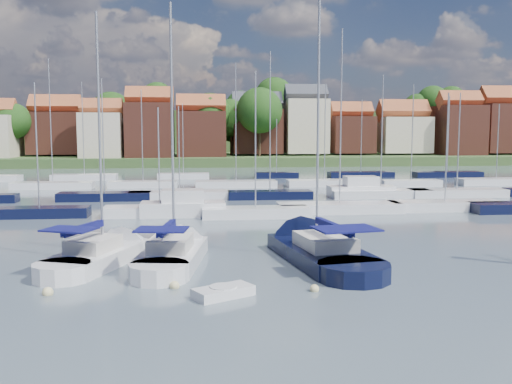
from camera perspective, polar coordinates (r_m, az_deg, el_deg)
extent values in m
plane|color=#44515C|center=(68.13, -2.45, 0.15)|extent=(260.00, 260.00, 0.00)
cube|color=silver|center=(31.79, -15.45, -6.57)|extent=(5.01, 7.28, 1.20)
cone|color=silver|center=(35.39, -12.01, -5.19)|extent=(3.78, 4.05, 2.80)
cylinder|color=silver|center=(29.03, -18.82, -7.89)|extent=(3.61, 3.61, 1.20)
cube|color=beige|center=(31.21, -15.93, -5.04)|extent=(2.83, 3.31, 0.70)
cylinder|color=#B2B2B7|center=(31.44, -15.38, 5.83)|extent=(0.14, 0.14, 12.44)
cylinder|color=#B2B2B7|center=(30.27, -16.88, -3.77)|extent=(1.42, 3.52, 0.10)
cube|color=#0F104D|center=(30.25, -16.89, -3.49)|extent=(1.54, 3.42, 0.35)
cube|color=#0F104D|center=(29.21, -18.15, -3.57)|extent=(2.82, 2.42, 0.08)
cube|color=silver|center=(31.15, -8.34, -6.67)|extent=(3.90, 7.34, 1.20)
cone|color=silver|center=(35.36, -7.03, -5.11)|extent=(3.38, 3.79, 2.91)
cylinder|color=silver|center=(27.82, -9.69, -8.25)|extent=(3.31, 3.31, 1.20)
cube|color=beige|center=(30.48, -8.54, -5.13)|extent=(2.44, 3.18, 0.70)
cylinder|color=#B2B2B7|center=(30.86, -8.38, 6.45)|extent=(0.14, 0.14, 12.95)
cylinder|color=#B2B2B7|center=(29.39, -8.93, -3.87)|extent=(0.66, 3.86, 0.10)
cube|color=#0F104D|center=(29.37, -8.93, -3.58)|extent=(0.83, 3.69, 0.35)
cube|color=#0F104D|center=(28.12, -9.44, -3.71)|extent=(2.70, 2.09, 0.08)
cube|color=black|center=(31.70, 6.46, -6.42)|extent=(4.89, 9.02, 1.20)
cone|color=black|center=(36.62, 3.36, -4.68)|extent=(4.18, 4.68, 3.57)
cylinder|color=black|center=(27.88, 9.74, -8.22)|extent=(4.09, 4.09, 1.20)
cube|color=beige|center=(30.96, 6.89, -4.93)|extent=(3.03, 3.92, 0.70)
cylinder|color=#B2B2B7|center=(31.55, 6.25, 9.44)|extent=(0.14, 0.14, 16.21)
cylinder|color=#B2B2B7|center=(29.73, 7.78, -3.74)|extent=(0.86, 4.71, 0.10)
cube|color=#0F104D|center=(29.71, 7.78, -3.45)|extent=(1.02, 4.51, 0.35)
cube|color=#0F104D|center=(28.29, 9.01, -3.65)|extent=(3.33, 2.60, 0.08)
cube|color=silver|center=(24.94, -3.29, -10.03)|extent=(2.84, 2.31, 0.51)
cylinder|color=silver|center=(24.90, -3.29, -9.72)|extent=(1.20, 1.20, 0.33)
sphere|color=beige|center=(26.85, -20.10, -9.63)|extent=(0.49, 0.49, 0.49)
sphere|color=beige|center=(26.54, -8.15, -9.49)|extent=(0.46, 0.46, 0.46)
sphere|color=beige|center=(25.93, 5.87, -9.84)|extent=(0.42, 0.42, 0.42)
sphere|color=beige|center=(35.38, 3.04, -5.48)|extent=(0.52, 0.52, 0.52)
cube|color=black|center=(50.33, -20.83, -1.99)|extent=(8.01, 2.24, 1.00)
cylinder|color=#B2B2B7|center=(49.88, -21.08, 4.37)|extent=(0.12, 0.12, 10.16)
cube|color=silver|center=(48.41, -9.60, -1.98)|extent=(9.22, 2.58, 1.00)
cylinder|color=#B2B2B7|center=(47.98, -9.70, 3.46)|extent=(0.12, 0.12, 8.18)
cube|color=silver|center=(46.98, -0.05, -2.14)|extent=(8.78, 2.46, 1.00)
cylinder|color=#B2B2B7|center=(46.50, -0.05, 5.24)|extent=(0.12, 0.12, 11.06)
cube|color=silver|center=(50.33, 8.34, -1.65)|extent=(10.79, 3.02, 1.00)
cylinder|color=#B2B2B7|center=(49.88, 8.49, 7.42)|extent=(0.12, 0.12, 14.87)
cube|color=silver|center=(53.90, 18.34, -1.38)|extent=(10.13, 2.84, 1.00)
cylinder|color=#B2B2B7|center=(53.49, 18.53, 4.26)|extent=(0.12, 0.12, 9.59)
cube|color=silver|center=(48.10, -7.29, -1.81)|extent=(7.00, 2.60, 1.40)
cube|color=silver|center=(47.96, -7.31, -0.51)|extent=(3.50, 2.20, 1.30)
cube|color=black|center=(60.38, -14.89, -0.49)|extent=(9.30, 2.60, 1.00)
cylinder|color=#B2B2B7|center=(60.00, -15.05, 5.44)|extent=(0.12, 0.12, 11.48)
cube|color=silver|center=(60.05, -7.64, -0.37)|extent=(10.40, 2.91, 1.00)
cylinder|color=#B2B2B7|center=(59.70, -7.71, 4.29)|extent=(0.12, 0.12, 8.77)
cube|color=black|center=(59.80, 1.40, -0.35)|extent=(8.80, 2.46, 1.00)
cylinder|color=#B2B2B7|center=(59.42, 1.42, 7.01)|extent=(0.12, 0.12, 14.33)
cube|color=silver|center=(62.34, 12.34, -0.22)|extent=(10.73, 3.00, 1.00)
cylinder|color=#B2B2B7|center=(61.97, 12.48, 5.83)|extent=(0.12, 0.12, 12.14)
cube|color=silver|center=(65.31, 19.43, -0.15)|extent=(10.48, 2.93, 1.00)
cylinder|color=#B2B2B7|center=(64.96, 19.61, 4.80)|extent=(0.12, 0.12, 10.28)
cube|color=silver|center=(62.54, 10.42, -0.02)|extent=(7.00, 2.60, 1.40)
cube|color=silver|center=(62.44, 10.44, 0.98)|extent=(3.50, 2.20, 1.30)
cube|color=silver|center=(74.25, -19.64, 0.57)|extent=(9.71, 2.72, 1.00)
cylinder|color=#B2B2B7|center=(73.95, -19.86, 6.70)|extent=(0.12, 0.12, 14.88)
cube|color=silver|center=(72.76, -11.23, 0.70)|extent=(8.49, 2.38, 1.00)
cylinder|color=#B2B2B7|center=(72.44, -11.33, 5.55)|extent=(0.12, 0.12, 11.31)
cube|color=silver|center=(71.90, -2.01, 0.75)|extent=(10.16, 2.85, 1.00)
cylinder|color=#B2B2B7|center=(71.59, -2.04, 6.97)|extent=(0.12, 0.12, 14.59)
cube|color=silver|center=(73.69, 6.84, 0.84)|extent=(9.53, 2.67, 1.00)
cylinder|color=#B2B2B7|center=(73.38, 6.91, 5.87)|extent=(0.12, 0.12, 11.91)
cube|color=silver|center=(75.59, 15.23, 0.80)|extent=(7.62, 2.13, 1.00)
cylinder|color=#B2B2B7|center=(75.28, 15.37, 5.78)|extent=(0.12, 0.12, 12.13)
cube|color=silver|center=(81.68, 22.87, 0.92)|extent=(10.17, 2.85, 1.00)
cylinder|color=#B2B2B7|center=(81.41, 23.03, 4.68)|extent=(0.12, 0.12, 9.73)
cube|color=silver|center=(85.97, -16.77, 1.38)|extent=(9.24, 2.59, 1.00)
cylinder|color=#B2B2B7|center=(85.70, -16.92, 6.10)|extent=(0.12, 0.12, 13.17)
cube|color=silver|center=(85.22, -7.27, 1.55)|extent=(7.57, 2.12, 1.00)
cylinder|color=#B2B2B7|center=(84.96, -7.32, 5.33)|extent=(0.12, 0.12, 10.24)
cube|color=black|center=(86.22, 2.06, 1.65)|extent=(6.58, 1.84, 1.00)
cylinder|color=#B2B2B7|center=(85.98, 2.07, 4.64)|extent=(0.12, 0.12, 8.01)
cube|color=black|center=(88.93, 10.42, 1.69)|extent=(9.92, 2.78, 1.00)
cylinder|color=#B2B2B7|center=(88.67, 10.50, 5.53)|extent=(0.12, 0.12, 10.92)
cube|color=black|center=(92.64, 18.55, 1.65)|extent=(10.55, 2.95, 1.00)
cylinder|color=#B2B2B7|center=(92.39, 18.68, 5.52)|extent=(0.12, 0.12, 11.51)
cube|color=#3D5329|center=(144.85, -4.36, 3.45)|extent=(200.00, 70.00, 3.00)
cube|color=#3D5329|center=(169.69, -4.62, 5.43)|extent=(200.00, 60.00, 14.00)
cube|color=brown|center=(128.83, -19.33, 5.57)|extent=(10.37, 9.97, 8.73)
cube|color=#994D2C|center=(128.93, -19.42, 8.07)|extent=(10.57, 5.13, 5.13)
cube|color=beige|center=(118.10, -15.12, 5.44)|extent=(8.09, 8.80, 8.96)
cube|color=#994D2C|center=(118.18, -15.20, 8.10)|extent=(8.25, 4.00, 4.00)
cube|color=brown|center=(117.92, -10.53, 6.04)|extent=(9.36, 10.17, 10.97)
cube|color=#994D2C|center=(118.10, -10.59, 9.26)|extent=(9.54, 4.63, 4.63)
cube|color=brown|center=(119.29, -5.49, 5.74)|extent=(9.90, 8.56, 9.42)
cube|color=#994D2C|center=(119.39, -5.52, 8.59)|extent=(10.10, 4.90, 4.90)
cube|color=brown|center=(124.99, 0.09, 6.08)|extent=(10.59, 8.93, 9.49)
cube|color=#383A42|center=(125.12, 0.09, 8.85)|extent=(10.80, 5.24, 5.24)
cube|color=beige|center=(125.72, 4.98, 6.55)|extent=(9.01, 8.61, 11.65)
cube|color=#383A42|center=(125.96, 5.01, 9.70)|extent=(9.19, 4.46, 4.46)
cube|color=brown|center=(129.28, 9.44, 5.67)|extent=(9.10, 9.34, 8.00)
cube|color=#994D2C|center=(129.35, 9.49, 7.94)|extent=(9.28, 4.50, 4.50)
cube|color=beige|center=(132.52, 14.43, 5.55)|extent=(10.86, 9.59, 7.88)
cube|color=#994D2C|center=(132.58, 14.49, 7.82)|extent=(11.07, 5.37, 5.37)
cube|color=brown|center=(134.66, 19.58, 5.79)|extent=(9.18, 9.96, 10.97)
cube|color=#994D2C|center=(134.82, 19.68, 8.60)|extent=(9.36, 4.54, 4.54)
cube|color=brown|center=(141.08, 23.57, 5.84)|extent=(11.39, 9.67, 10.76)
cube|color=#994D2C|center=(141.26, 23.69, 8.59)|extent=(11.62, 5.64, 5.64)
cylinder|color=#382619|center=(155.59, 17.16, 6.40)|extent=(0.50, 0.50, 4.47)
sphere|color=#274C18|center=(155.76, 17.23, 8.64)|extent=(8.18, 8.18, 8.18)
cylinder|color=#382619|center=(123.84, -2.48, 4.63)|extent=(0.50, 0.50, 4.46)
sphere|color=#274C18|center=(123.83, -2.49, 7.43)|extent=(8.15, 8.15, 8.15)
cylinder|color=#382619|center=(142.64, 1.82, 6.74)|extent=(0.50, 0.50, 5.15)
sphere|color=#274C18|center=(142.88, 1.83, 9.55)|extent=(9.41, 9.41, 9.41)
cylinder|color=#382619|center=(144.25, -9.80, 6.69)|extent=(0.50, 0.50, 4.56)
sphere|color=#274C18|center=(144.45, -9.85, 9.15)|extent=(8.34, 8.34, 8.34)
cylinder|color=#382619|center=(134.26, -14.22, 4.72)|extent=(0.50, 0.50, 5.15)
sphere|color=#274C18|center=(134.29, -14.30, 7.70)|extent=(9.42, 9.42, 9.42)
cylinder|color=#382619|center=(139.28, -20.45, 5.63)|extent=(0.50, 0.50, 3.42)
sphere|color=#274C18|center=(139.35, -20.53, 7.54)|extent=(6.26, 6.26, 6.26)
cylinder|color=#382619|center=(133.60, 1.71, 4.60)|extent=(0.50, 0.50, 3.77)
sphere|color=#274C18|center=(133.55, 1.72, 6.79)|extent=(6.89, 6.89, 6.89)
cylinder|color=#382619|center=(119.34, 0.36, 4.76)|extent=(0.50, 0.50, 5.21)
sphere|color=#274C18|center=(119.38, 0.36, 8.16)|extent=(9.53, 9.53, 9.53)
cylinder|color=#382619|center=(145.24, 21.13, 4.16)|extent=(0.50, 0.50, 2.97)
sphere|color=#274C18|center=(145.19, 21.19, 5.75)|extent=(5.44, 5.44, 5.44)
cylinder|color=#382619|center=(121.46, -4.59, 4.68)|extent=(0.50, 0.50, 4.84)
sphere|color=#274C18|center=(121.47, -4.62, 7.78)|extent=(8.85, 8.85, 8.85)
cylinder|color=#382619|center=(154.22, 15.72, 6.32)|extent=(0.50, 0.50, 3.72)
sphere|color=#274C18|center=(154.34, 15.78, 8.20)|extent=(6.80, 6.80, 6.80)
cylinder|color=#382619|center=(135.02, 19.60, 4.32)|extent=(0.50, 0.50, 4.05)
sphere|color=#274C18|center=(134.99, 19.68, 6.65)|extent=(7.40, 7.40, 7.40)
cylinder|color=#382619|center=(125.95, -23.05, 4.07)|extent=(0.50, 0.50, 4.00)
sphere|color=#274C18|center=(125.92, -23.15, 6.54)|extent=(7.32, 7.32, 7.32)
cylinder|color=#382619|center=(141.35, -1.55, 6.48)|extent=(0.50, 0.50, 3.93)
sphere|color=#274C18|center=(141.48, -1.56, 8.64)|extent=(7.19, 7.19, 7.19)
cylinder|color=#382619|center=(132.52, 9.26, 4.52)|extent=(0.50, 0.50, 3.82)
sphere|color=#274C18|center=(132.48, 9.30, 6.77)|extent=(6.99, 6.99, 6.99)
cylinder|color=#382619|center=(121.53, -12.31, 4.24)|extent=(0.50, 0.50, 3.48)
sphere|color=#274C18|center=(121.48, -12.36, 6.47)|extent=(6.37, 6.37, 6.37)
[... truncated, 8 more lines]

